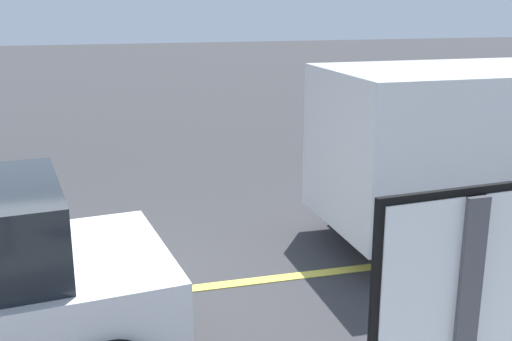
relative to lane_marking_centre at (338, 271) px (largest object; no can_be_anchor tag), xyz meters
name	(u,v)px	position (x,y,z in m)	size (l,w,h in m)	color
ground_plane	(61,305)	(-3.00, 0.00, -0.01)	(80.00, 80.00, 0.00)	#38383A
lane_marking_centre	(338,271)	(0.00, 0.00, 0.00)	(28.00, 0.16, 0.01)	#E0D14C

